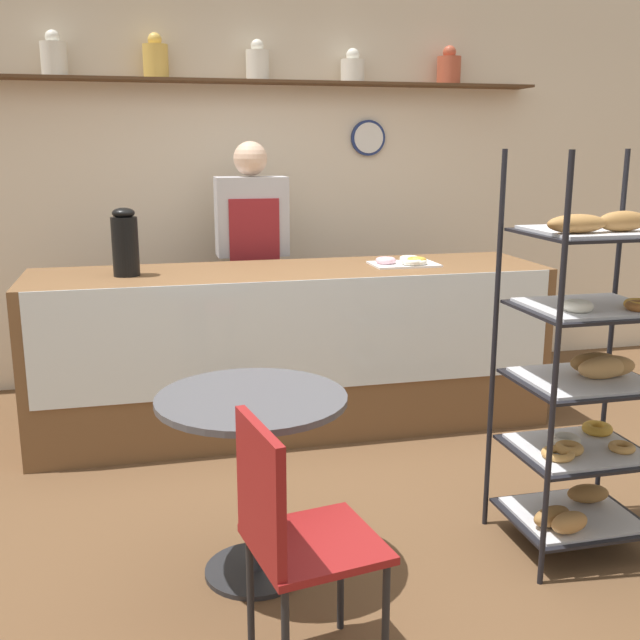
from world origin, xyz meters
TOP-DOWN VIEW (x-y plane):
  - ground_plane at (0.00, 0.00)m, footprint 14.00×14.00m
  - back_wall at (0.00, 2.20)m, footprint 10.00×0.30m
  - display_counter at (0.00, 1.08)m, footprint 2.95×0.76m
  - pastry_rack at (0.86, -0.56)m, footprint 0.57×0.50m
  - person_worker at (-0.13, 1.74)m, footprint 0.46×0.23m
  - cafe_table at (-0.46, -0.46)m, footprint 0.71×0.71m
  - cafe_chair at (-0.44, -1.07)m, footprint 0.44×0.44m
  - coffee_carafe at (-0.91, 1.06)m, footprint 0.14×0.14m
  - donut_tray_counter at (0.68, 1.04)m, footprint 0.39×0.27m

SIDE VIEW (x-z plane):
  - ground_plane at x=0.00m, z-range 0.00..0.00m
  - display_counter at x=0.00m, z-range 0.00..0.95m
  - cafe_chair at x=-0.44m, z-range 0.09..0.95m
  - cafe_table at x=-0.46m, z-range 0.19..0.91m
  - pastry_rack at x=0.86m, z-range -0.09..1.53m
  - person_worker at x=-0.13m, z-range 0.08..1.74m
  - donut_tray_counter at x=0.68m, z-range 0.94..0.99m
  - coffee_carafe at x=-0.91m, z-range 0.94..1.31m
  - back_wall at x=0.00m, z-range 0.02..2.72m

